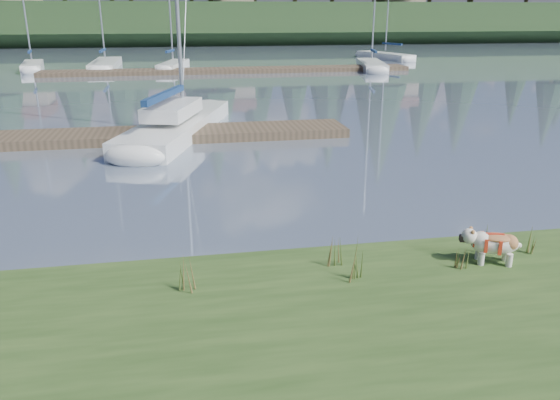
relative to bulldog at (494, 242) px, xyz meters
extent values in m
plane|color=slate|center=(-3.04, 32.59, -0.69)|extent=(200.00, 200.00, 0.00)
cube|color=#1C3118|center=(-3.04, 75.59, 1.81)|extent=(200.00, 20.00, 5.00)
cylinder|color=silver|center=(-0.21, -0.04, -0.24)|extent=(0.10, 0.10, 0.21)
cylinder|color=silver|center=(-0.14, 0.16, -0.24)|extent=(0.10, 0.10, 0.21)
cylinder|color=silver|center=(0.19, -0.17, -0.24)|extent=(0.10, 0.10, 0.21)
cylinder|color=silver|center=(0.26, 0.03, -0.24)|extent=(0.10, 0.10, 0.21)
ellipsoid|color=silver|center=(0.04, -0.01, -0.02)|extent=(0.77, 0.54, 0.33)
ellipsoid|color=#A96C3F|center=(0.04, -0.01, 0.09)|extent=(0.56, 0.46, 0.12)
ellipsoid|color=silver|center=(-0.36, 0.12, 0.09)|extent=(0.31, 0.31, 0.24)
cube|color=black|center=(-0.46, 0.15, 0.04)|extent=(0.11, 0.14, 0.09)
cube|color=white|center=(-4.85, 12.27, -0.47)|extent=(4.22, 8.34, 0.70)
ellipsoid|color=white|center=(-3.62, 16.16, -0.47)|extent=(2.37, 2.66, 0.70)
cube|color=navy|center=(-5.21, 11.12, 0.86)|extent=(1.31, 3.60, 0.20)
cube|color=white|center=(-4.99, 11.82, 0.26)|extent=(2.13, 3.22, 0.45)
cube|color=#4C3D2C|center=(-7.04, 11.59, -0.54)|extent=(16.00, 2.00, 0.30)
cube|color=#4C3D2C|center=(-1.04, 32.59, -0.54)|extent=(26.00, 2.20, 0.30)
cube|color=white|center=(-15.30, 36.78, -0.47)|extent=(2.37, 6.04, 0.70)
ellipsoid|color=white|center=(-15.83, 39.68, -0.47)|extent=(1.55, 1.81, 0.70)
cube|color=navy|center=(-15.16, 35.99, 0.71)|extent=(0.61, 2.34, 0.20)
cube|color=white|center=(-10.16, 37.39, -0.47)|extent=(1.90, 7.95, 0.70)
ellipsoid|color=white|center=(-10.21, 41.36, -0.47)|extent=(1.76, 2.18, 0.70)
cube|color=navy|center=(-10.15, 36.31, 0.71)|extent=(0.24, 3.16, 0.20)
cube|color=white|center=(-5.06, 35.39, -0.47)|extent=(2.51, 5.81, 0.70)
ellipsoid|color=white|center=(-4.44, 38.15, -0.47)|extent=(1.55, 1.78, 0.70)
cube|color=navy|center=(-5.23, 34.63, 0.71)|extent=(0.69, 2.24, 0.20)
cube|color=white|center=(9.63, 33.10, -0.47)|extent=(3.05, 7.21, 0.70)
ellipsoid|color=white|center=(10.38, 36.53, -0.47)|extent=(1.90, 2.20, 0.70)
cube|color=navy|center=(9.43, 32.16, 0.71)|extent=(0.79, 2.77, 0.20)
cube|color=white|center=(13.87, 41.46, -0.47)|extent=(3.39, 6.93, 0.70)
ellipsoid|color=white|center=(12.91, 44.70, -0.47)|extent=(1.94, 2.19, 0.70)
cube|color=navy|center=(14.13, 40.57, 0.71)|extent=(0.95, 2.64, 0.20)
cone|color=#475B23|center=(-2.33, -0.16, -0.04)|extent=(0.03, 0.03, 0.60)
cone|color=brown|center=(-2.22, -0.23, -0.10)|extent=(0.03, 0.03, 0.48)
cone|color=#475B23|center=(-2.27, -0.13, -0.01)|extent=(0.03, 0.03, 0.66)
cone|color=brown|center=(-2.19, -0.19, -0.13)|extent=(0.03, 0.03, 0.42)
cone|color=#475B23|center=(-2.31, -0.24, -0.07)|extent=(0.03, 0.03, 0.54)
cone|color=#475B23|center=(-2.54, 0.37, -0.09)|extent=(0.03, 0.03, 0.52)
cone|color=brown|center=(-2.43, 0.30, -0.14)|extent=(0.03, 0.03, 0.41)
cone|color=#475B23|center=(-2.48, 0.40, -0.06)|extent=(0.03, 0.03, 0.57)
cone|color=brown|center=(-2.40, 0.34, -0.16)|extent=(0.03, 0.03, 0.36)
cone|color=#475B23|center=(-2.52, 0.29, -0.11)|extent=(0.03, 0.03, 0.47)
cone|color=#475B23|center=(-0.04, 0.37, -0.09)|extent=(0.03, 0.03, 0.50)
cone|color=brown|center=(0.07, 0.30, -0.14)|extent=(0.03, 0.03, 0.40)
cone|color=#475B23|center=(0.02, 0.40, -0.07)|extent=(0.03, 0.03, 0.55)
cone|color=brown|center=(0.10, 0.34, -0.17)|extent=(0.03, 0.03, 0.35)
cone|color=#475B23|center=(-0.02, 0.29, -0.12)|extent=(0.03, 0.03, 0.45)
cone|color=#475B23|center=(-4.83, -0.06, -0.08)|extent=(0.03, 0.03, 0.53)
cone|color=brown|center=(-4.72, -0.13, -0.13)|extent=(0.03, 0.03, 0.43)
cone|color=#475B23|center=(-4.77, -0.03, -0.05)|extent=(0.03, 0.03, 0.59)
cone|color=brown|center=(-4.69, -0.09, -0.16)|extent=(0.03, 0.03, 0.37)
cone|color=#475B23|center=(-4.81, -0.14, -0.11)|extent=(0.03, 0.03, 0.48)
cone|color=#475B23|center=(-0.62, -0.06, -0.18)|extent=(0.03, 0.03, 0.34)
cone|color=brown|center=(-0.51, -0.13, -0.21)|extent=(0.03, 0.03, 0.27)
cone|color=#475B23|center=(-0.56, -0.03, -0.16)|extent=(0.03, 0.03, 0.37)
cone|color=brown|center=(-0.48, -0.09, -0.23)|extent=(0.03, 0.03, 0.24)
cone|color=#475B23|center=(-0.60, -0.14, -0.19)|extent=(0.03, 0.03, 0.30)
cone|color=#475B23|center=(0.74, 0.26, -0.11)|extent=(0.03, 0.03, 0.48)
cone|color=brown|center=(0.85, 0.19, -0.15)|extent=(0.03, 0.03, 0.38)
cone|color=#475B23|center=(0.80, 0.29, -0.08)|extent=(0.03, 0.03, 0.52)
cone|color=brown|center=(0.88, 0.23, -0.18)|extent=(0.03, 0.03, 0.33)
cone|color=#475B23|center=(0.76, 0.18, -0.13)|extent=(0.03, 0.03, 0.43)
cube|color=#33281C|center=(-3.04, 0.99, -0.62)|extent=(60.00, 0.50, 0.14)
camera|label=1|loc=(-4.71, -7.13, 3.42)|focal=35.00mm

